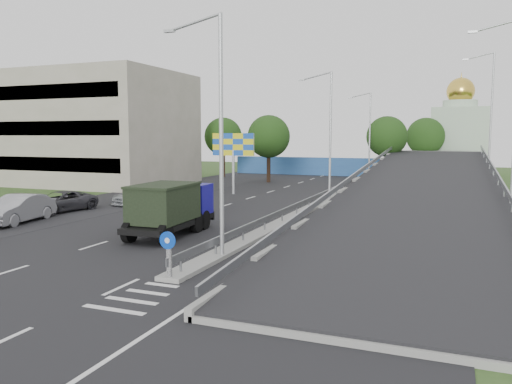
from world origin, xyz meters
The scene contains 22 objects.
ground centered at (0.00, 0.00, 0.00)m, with size 160.00×160.00×0.00m, color #2D4C1E.
road_surface centered at (-3.00, 20.00, 0.00)m, with size 26.00×90.00×0.04m, color black.
parking_strip centered at (-16.00, 20.00, 0.00)m, with size 8.00×90.00×0.05m, color black.
median centered at (0.00, 24.00, 0.10)m, with size 1.00×44.00×0.20m, color gray.
overpass_ramp centered at (7.50, 24.00, 1.75)m, with size 10.00×50.00×3.50m.
median_guardrail centered at (0.00, 24.00, 0.75)m, with size 0.09×44.00×0.71m.
sign_bollard centered at (0.00, 2.17, 1.03)m, with size 0.64×0.23×1.67m.
lamp_post_near centered at (0.11, 6.00, 5.81)m, with size 2.74×0.18×10.08m.
lamp_post_mid centered at (0.11, 26.00, 5.81)m, with size 2.74×0.18×10.08m.
lamp_post_far centered at (0.11, 46.00, 5.81)m, with size 2.74×0.18×10.08m.
beige_building centered at (-30.00, 32.00, 6.00)m, with size 24.00×14.00×12.00m, color gray.
blue_wall centered at (-4.00, 52.00, 1.20)m, with size 30.00×0.50×2.40m, color #2A559D.
church centered at (10.00, 60.00, 5.31)m, with size 7.00×7.00×13.80m.
billboard centered at (-9.00, 28.00, 4.19)m, with size 4.00×0.24×5.50m.
tree_left_mid centered at (-10.00, 40.00, 5.18)m, with size 4.80×4.80×7.60m.
tree_median_far centered at (2.00, 48.00, 5.18)m, with size 4.80×4.80×7.60m.
tree_left_far centered at (-18.00, 45.00, 5.18)m, with size 4.80×4.80×7.60m.
tree_ramp_far centered at (6.00, 55.00, 5.18)m, with size 4.80×4.80×7.60m.
dump_truck centered at (-4.45, 9.74, 1.55)m, with size 2.68×6.46×2.80m.
parked_car_b centered at (-15.06, 9.57, 0.86)m, with size 1.82×5.21×1.72m, color #95959A.
parked_car_c centered at (-15.91, 13.98, 0.71)m, with size 2.37×5.14×1.43m, color #353439.
parked_car_d centered at (-13.22, 19.58, 0.73)m, with size 2.04×5.02×1.46m, color #9B9FA4.
Camera 1 is at (9.34, -12.97, 5.25)m, focal length 35.00 mm.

